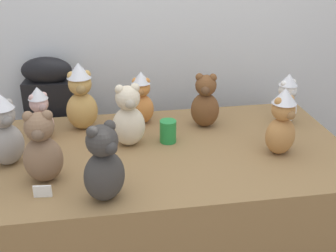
{
  "coord_description": "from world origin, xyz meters",
  "views": [
    {
      "loc": [
        -0.29,
        -1.5,
        1.65
      ],
      "look_at": [
        0.0,
        0.25,
        0.83
      ],
      "focal_mm": 45.76,
      "sensor_mm": 36.0,
      "label": 1
    }
  ],
  "objects_px": {
    "teddy_bear_mocha": "(42,149)",
    "party_cup_green": "(168,131)",
    "teddy_bear_cream": "(129,117)",
    "teddy_bear_snow": "(286,100)",
    "teddy_bear_ash": "(4,130)",
    "teddy_bear_caramel": "(282,122)",
    "display_table": "(168,211)",
    "teddy_bear_chestnut": "(205,102)",
    "teddy_bear_ginger": "(141,98)",
    "teddy_bear_blush": "(40,114)",
    "teddy_bear_charcoal": "(104,165)",
    "teddy_bear_honey": "(81,97)",
    "instrument_case": "(55,139)"
  },
  "relations": [
    {
      "from": "instrument_case",
      "to": "teddy_bear_ash",
      "type": "bearing_deg",
      "value": -94.96
    },
    {
      "from": "teddy_bear_charcoal",
      "to": "teddy_bear_blush",
      "type": "bearing_deg",
      "value": 82.47
    },
    {
      "from": "teddy_bear_chestnut",
      "to": "teddy_bear_snow",
      "type": "relative_size",
      "value": 1.04
    },
    {
      "from": "teddy_bear_ginger",
      "to": "teddy_bear_mocha",
      "type": "distance_m",
      "value": 0.68
    },
    {
      "from": "teddy_bear_cream",
      "to": "teddy_bear_snow",
      "type": "distance_m",
      "value": 0.84
    },
    {
      "from": "teddy_bear_ginger",
      "to": "teddy_bear_caramel",
      "type": "relative_size",
      "value": 0.9
    },
    {
      "from": "display_table",
      "to": "party_cup_green",
      "type": "bearing_deg",
      "value": 80.57
    },
    {
      "from": "instrument_case",
      "to": "teddy_bear_mocha",
      "type": "distance_m",
      "value": 0.86
    },
    {
      "from": "instrument_case",
      "to": "teddy_bear_ash",
      "type": "distance_m",
      "value": 0.73
    },
    {
      "from": "display_table",
      "to": "teddy_bear_blush",
      "type": "height_order",
      "value": "teddy_bear_blush"
    },
    {
      "from": "teddy_bear_snow",
      "to": "teddy_bear_mocha",
      "type": "relative_size",
      "value": 0.9
    },
    {
      "from": "instrument_case",
      "to": "teddy_bear_snow",
      "type": "bearing_deg",
      "value": -11.62
    },
    {
      "from": "teddy_bear_snow",
      "to": "teddy_bear_blush",
      "type": "xyz_separation_m",
      "value": [
        -1.24,
        0.02,
        -0.0
      ]
    },
    {
      "from": "teddy_bear_honey",
      "to": "teddy_bear_snow",
      "type": "height_order",
      "value": "teddy_bear_honey"
    },
    {
      "from": "display_table",
      "to": "teddy_bear_blush",
      "type": "distance_m",
      "value": 0.79
    },
    {
      "from": "display_table",
      "to": "teddy_bear_charcoal",
      "type": "height_order",
      "value": "teddy_bear_charcoal"
    },
    {
      "from": "instrument_case",
      "to": "teddy_bear_mocha",
      "type": "relative_size",
      "value": 3.29
    },
    {
      "from": "teddy_bear_honey",
      "to": "teddy_bear_caramel",
      "type": "distance_m",
      "value": 0.99
    },
    {
      "from": "display_table",
      "to": "instrument_case",
      "type": "relative_size",
      "value": 1.67
    },
    {
      "from": "teddy_bear_ginger",
      "to": "teddy_bear_mocha",
      "type": "height_order",
      "value": "teddy_bear_mocha"
    },
    {
      "from": "teddy_bear_mocha",
      "to": "party_cup_green",
      "type": "xyz_separation_m",
      "value": [
        0.55,
        0.26,
        -0.09
      ]
    },
    {
      "from": "teddy_bear_honey",
      "to": "teddy_bear_cream",
      "type": "relative_size",
      "value": 1.15
    },
    {
      "from": "party_cup_green",
      "to": "teddy_bear_cream",
      "type": "bearing_deg",
      "value": 179.78
    },
    {
      "from": "teddy_bear_chestnut",
      "to": "teddy_bear_cream",
      "type": "distance_m",
      "value": 0.43
    },
    {
      "from": "teddy_bear_mocha",
      "to": "teddy_bear_ginger",
      "type": "bearing_deg",
      "value": 49.04
    },
    {
      "from": "teddy_bear_ginger",
      "to": "teddy_bear_cream",
      "type": "relative_size",
      "value": 0.93
    },
    {
      "from": "teddy_bear_ash",
      "to": "teddy_bear_mocha",
      "type": "relative_size",
      "value": 1.09
    },
    {
      "from": "teddy_bear_snow",
      "to": "party_cup_green",
      "type": "xyz_separation_m",
      "value": [
        -0.64,
        -0.11,
        -0.08
      ]
    },
    {
      "from": "instrument_case",
      "to": "teddy_bear_caramel",
      "type": "height_order",
      "value": "teddy_bear_caramel"
    },
    {
      "from": "teddy_bear_ash",
      "to": "teddy_bear_snow",
      "type": "distance_m",
      "value": 1.38
    },
    {
      "from": "teddy_bear_cream",
      "to": "teddy_bear_caramel",
      "type": "distance_m",
      "value": 0.7
    },
    {
      "from": "instrument_case",
      "to": "teddy_bear_honey",
      "type": "distance_m",
      "value": 0.51
    },
    {
      "from": "teddy_bear_blush",
      "to": "teddy_bear_cream",
      "type": "bearing_deg",
      "value": -46.5
    },
    {
      "from": "instrument_case",
      "to": "teddy_bear_honey",
      "type": "height_order",
      "value": "teddy_bear_honey"
    },
    {
      "from": "teddy_bear_chestnut",
      "to": "teddy_bear_snow",
      "type": "xyz_separation_m",
      "value": [
        0.42,
        -0.04,
        0.0
      ]
    },
    {
      "from": "teddy_bear_ginger",
      "to": "teddy_bear_charcoal",
      "type": "bearing_deg",
      "value": -95.24
    },
    {
      "from": "teddy_bear_ginger",
      "to": "teddy_bear_blush",
      "type": "height_order",
      "value": "teddy_bear_ginger"
    },
    {
      "from": "teddy_bear_chestnut",
      "to": "instrument_case",
      "type": "bearing_deg",
      "value": 171.99
    },
    {
      "from": "display_table",
      "to": "teddy_bear_snow",
      "type": "relative_size",
      "value": 6.14
    },
    {
      "from": "teddy_bear_ash",
      "to": "teddy_bear_honey",
      "type": "bearing_deg",
      "value": 11.34
    },
    {
      "from": "teddy_bear_honey",
      "to": "teddy_bear_ash",
      "type": "distance_m",
      "value": 0.45
    },
    {
      "from": "teddy_bear_chestnut",
      "to": "teddy_bear_ash",
      "type": "bearing_deg",
      "value": -148.82
    },
    {
      "from": "display_table",
      "to": "party_cup_green",
      "type": "height_order",
      "value": "party_cup_green"
    },
    {
      "from": "display_table",
      "to": "instrument_case",
      "type": "distance_m",
      "value": 0.85
    },
    {
      "from": "teddy_bear_chestnut",
      "to": "teddy_bear_mocha",
      "type": "xyz_separation_m",
      "value": [
        -0.77,
        -0.41,
        0.01
      ]
    },
    {
      "from": "teddy_bear_honey",
      "to": "teddy_bear_mocha",
      "type": "height_order",
      "value": "teddy_bear_honey"
    },
    {
      "from": "teddy_bear_cream",
      "to": "teddy_bear_snow",
      "type": "height_order",
      "value": "teddy_bear_cream"
    },
    {
      "from": "teddy_bear_honey",
      "to": "teddy_bear_caramel",
      "type": "height_order",
      "value": "teddy_bear_honey"
    },
    {
      "from": "display_table",
      "to": "teddy_bear_honey",
      "type": "xyz_separation_m",
      "value": [
        -0.39,
        0.3,
        0.52
      ]
    },
    {
      "from": "instrument_case",
      "to": "teddy_bear_snow",
      "type": "xyz_separation_m",
      "value": [
        1.24,
        -0.41,
        0.33
      ]
    }
  ]
}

